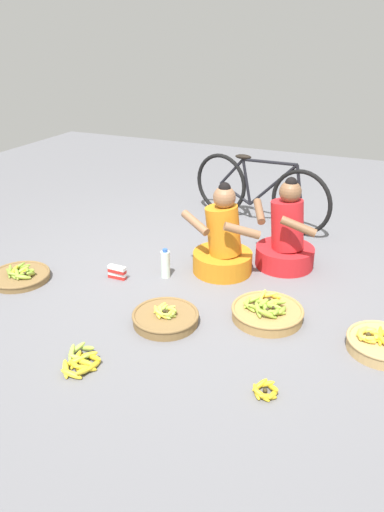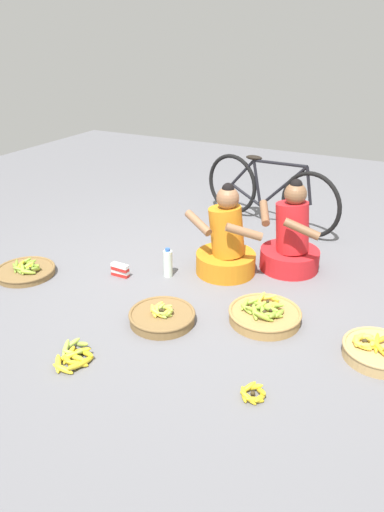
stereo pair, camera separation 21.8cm
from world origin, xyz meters
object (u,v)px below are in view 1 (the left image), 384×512
object	(u,v)px
vendor_woman_behind	(286,239)
banana_basket_back_center	(267,312)
banana_basket_mid_right	(166,317)
loose_bananas_front_left	(81,361)
bicycle_leaning	(258,191)
water_bottle	(166,264)
banana_basket_back_left	(20,276)
vendor_woman_front	(223,244)
banana_basket_near_bicycle	(382,343)
packet_carton_stack	(117,272)
loose_bananas_front_center	(265,391)

from	to	relation	value
vendor_woman_behind	banana_basket_back_center	distance (m)	0.95
banana_basket_mid_right	loose_bananas_front_left	xyz separation A→B (m)	(-0.28, -0.65, -0.02)
vendor_woman_behind	loose_bananas_front_left	world-z (taller)	vendor_woman_behind
vendor_woman_behind	banana_basket_mid_right	size ratio (longest dim) A/B	1.69
vendor_woman_behind	bicycle_leaning	distance (m)	1.09
banana_basket_back_center	water_bottle	xyz separation A→B (m)	(-0.98, 0.30, 0.07)
banana_basket_back_center	water_bottle	size ratio (longest dim) A/B	2.03
banana_basket_back_left	loose_bananas_front_left	size ratio (longest dim) A/B	1.49
water_bottle	banana_basket_back_left	bearing A→B (deg)	-153.63
banana_basket_back_left	loose_bananas_front_left	world-z (taller)	banana_basket_back_left
vendor_woman_front	vendor_woman_behind	world-z (taller)	vendor_woman_behind
banana_basket_near_bicycle	banana_basket_back_left	world-z (taller)	banana_basket_near_bicycle
banana_basket_back_center	water_bottle	distance (m)	1.03
banana_basket_back_left	bicycle_leaning	bearing A→B (deg)	55.40
vendor_woman_behind	loose_bananas_front_left	size ratio (longest dim) A/B	2.41
vendor_woman_front	bicycle_leaning	size ratio (longest dim) A/B	0.49
vendor_woman_front	loose_bananas_front_left	xyz separation A→B (m)	(-0.37, -1.60, -0.23)
vendor_woman_front	banana_basket_back_left	bearing A→B (deg)	-151.02
banana_basket_back_center	banana_basket_back_left	size ratio (longest dim) A/B	1.05
water_bottle	packet_carton_stack	world-z (taller)	water_bottle
banana_basket_back_center	water_bottle	world-z (taller)	water_bottle
vendor_woman_behind	banana_basket_back_left	bearing A→B (deg)	-149.52
vendor_woman_behind	packet_carton_stack	distance (m)	1.51
vendor_woman_front	packet_carton_stack	world-z (taller)	vendor_woman_front
loose_bananas_front_center	loose_bananas_front_left	bearing A→B (deg)	-169.83
bicycle_leaning	banana_basket_back_center	size ratio (longest dim) A/B	3.08
bicycle_leaning	banana_basket_back_left	xyz separation A→B (m)	(-1.46, -2.12, -0.32)
banana_basket_near_bicycle	bicycle_leaning	bearing A→B (deg)	126.57
bicycle_leaning	loose_bananas_front_left	distance (m)	2.90
banana_basket_back_left	loose_bananas_front_center	bearing A→B (deg)	-13.29
banana_basket_back_center	loose_bananas_front_center	xyz separation A→B (m)	(0.21, -0.80, -0.03)
banana_basket_back_left	loose_bananas_front_center	distance (m)	2.37
banana_basket_back_center	vendor_woman_front	bearing A→B (deg)	134.22
loose_bananas_front_left	water_bottle	xyz separation A→B (m)	(-0.04, 1.30, 0.09)
bicycle_leaning	banana_basket_near_bicycle	xyz separation A→B (m)	(1.44, -1.94, -0.30)
banana_basket_back_left	loose_bananas_front_left	xyz separation A→B (m)	(1.16, -0.75, -0.01)
loose_bananas_front_left	loose_bananas_front_center	world-z (taller)	loose_bananas_front_left
banana_basket_back_center	banana_basket_near_bicycle	bearing A→B (deg)	-5.57
banana_basket_near_bicycle	packet_carton_stack	world-z (taller)	banana_basket_near_bicycle
banana_basket_back_left	banana_basket_back_center	bearing A→B (deg)	6.97
vendor_woman_behind	banana_basket_near_bicycle	bearing A→B (deg)	-47.80
vendor_woman_front	packet_carton_stack	bearing A→B (deg)	-147.79
packet_carton_stack	banana_basket_back_center	bearing A→B (deg)	-4.22
bicycle_leaning	banana_basket_mid_right	size ratio (longest dim) A/B	3.37
vendor_woman_front	vendor_woman_behind	distance (m)	0.58
vendor_woman_front	banana_basket_back_center	world-z (taller)	vendor_woman_front
water_bottle	packet_carton_stack	size ratio (longest dim) A/B	1.55
banana_basket_back_left	loose_bananas_front_center	xyz separation A→B (m)	(2.31, -0.55, -0.01)
banana_basket_mid_right	water_bottle	world-z (taller)	water_bottle
loose_bananas_front_center	water_bottle	distance (m)	1.63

